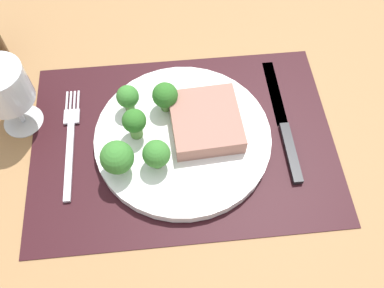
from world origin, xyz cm
name	(u,v)px	position (x,y,z in cm)	size (l,w,h in cm)	color
ground_plane	(183,146)	(0.00, 0.00, -1.50)	(140.00, 110.00, 3.00)	#996D42
placemat	(183,141)	(0.00, 0.00, 0.15)	(45.38, 32.06, 0.30)	black
plate	(183,137)	(0.00, 0.00, 1.10)	(26.19, 26.19, 1.60)	white
steak	(206,121)	(3.51, 1.09, 3.27)	(9.92, 10.78, 2.74)	#9E6B5B
broccoli_near_steak	(165,96)	(-2.11, 5.04, 4.97)	(3.83, 3.83, 5.15)	#5B8942
broccoli_back_left	(156,154)	(-3.92, -4.60, 4.79)	(3.88, 3.88, 4.95)	#5B8942
broccoli_front_edge	(117,158)	(-9.19, -4.82, 5.16)	(4.63, 4.63, 5.65)	#6B994C
broccoli_center	(134,122)	(-6.71, 0.68, 5.15)	(3.46, 3.46, 5.36)	#5B8942
broccoli_near_fork	(128,97)	(-7.58, 5.31, 4.95)	(3.36, 3.36, 4.95)	#5B8942
fork	(70,141)	(-16.84, 1.42, 0.55)	(2.40, 19.20, 0.50)	silver
knife	(284,128)	(15.63, 0.53, 0.60)	(1.80, 23.00, 0.80)	black
wine_glass	(4,89)	(-24.34, 5.99, 8.13)	(7.36, 7.36, 11.84)	silver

